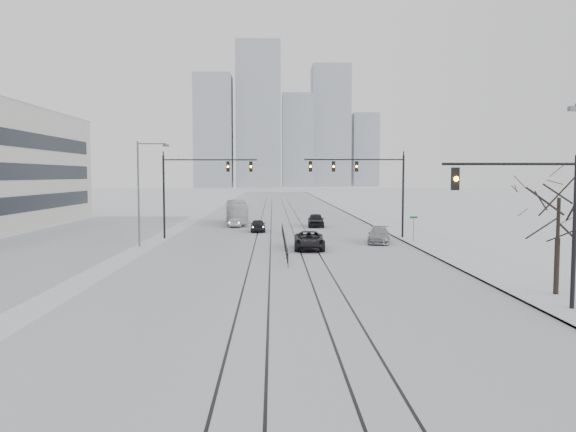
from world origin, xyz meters
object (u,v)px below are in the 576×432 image
object	(u,v)px
bare_tree	(559,208)
sedan_nb_front	(309,241)
sedan_sb_outer	(237,222)
box_truck	(236,212)
sedan_sb_inner	(258,225)
sedan_nb_right	(379,235)
traffic_mast_near	(540,210)
sedan_nb_far	(316,220)

from	to	relation	value
bare_tree	sedan_nb_front	xyz separation A→B (m)	(-11.20, 18.42, -3.75)
sedan_sb_outer	box_truck	bearing A→B (deg)	-80.71
sedan_sb_inner	sedan_sb_outer	world-z (taller)	sedan_sb_inner
sedan_sb_outer	sedan_nb_right	world-z (taller)	sedan_nb_right
traffic_mast_near	sedan_sb_outer	xyz separation A→B (m)	(-16.03, 41.72, -3.94)
traffic_mast_near	box_truck	distance (m)	48.80
traffic_mast_near	box_truck	size ratio (longest dim) A/B	0.67
sedan_nb_far	sedan_nb_right	bearing A→B (deg)	-71.70
sedan_nb_front	sedan_nb_right	xyz separation A→B (m)	(6.58, 4.21, -0.04)
bare_tree	box_truck	world-z (taller)	bare_tree
bare_tree	traffic_mast_near	bearing A→B (deg)	-128.76
traffic_mast_near	sedan_nb_right	xyz separation A→B (m)	(-2.21, 25.64, -3.87)
sedan_sb_inner	sedan_nb_front	world-z (taller)	sedan_nb_front
traffic_mast_near	bare_tree	xyz separation A→B (m)	(2.41, 3.00, -0.07)
bare_tree	box_truck	size ratio (longest dim) A/B	0.58
sedan_sb_inner	sedan_nb_front	distance (m)	15.44
sedan_sb_outer	sedan_nb_right	distance (m)	21.21
sedan_sb_inner	sedan_sb_outer	bearing A→B (deg)	-66.28
traffic_mast_near	sedan_sb_inner	distance (m)	38.76
sedan_nb_right	sedan_nb_far	world-z (taller)	sedan_nb_far
sedan_nb_front	sedan_sb_outer	bearing A→B (deg)	111.83
sedan_nb_far	sedan_nb_front	bearing A→B (deg)	-93.12
sedan_sb_outer	sedan_nb_far	distance (m)	9.36
sedan_nb_right	sedan_nb_far	distance (m)	16.73
box_truck	sedan_sb_outer	bearing A→B (deg)	88.76
sedan_sb_inner	sedan_nb_right	world-z (taller)	sedan_nb_right
sedan_sb_inner	box_truck	xyz separation A→B (m)	(-2.94, 9.72, 0.78)
sedan_sb_outer	box_truck	xyz separation A→B (m)	(-0.30, 4.16, 0.84)
sedan_nb_front	sedan_sb_inner	bearing A→B (deg)	109.52
sedan_nb_front	bare_tree	bearing A→B (deg)	-56.50
bare_tree	sedan_nb_far	bearing A→B (deg)	103.18
sedan_nb_front	box_truck	size ratio (longest dim) A/B	0.51
sedan_sb_outer	box_truck	distance (m)	4.26
sedan_sb_inner	sedan_nb_far	size ratio (longest dim) A/B	0.86
sedan_nb_front	box_truck	world-z (taller)	box_truck
sedan_nb_right	sedan_nb_far	size ratio (longest dim) A/B	1.03
box_truck	traffic_mast_near	bearing A→B (deg)	104.20
traffic_mast_near	bare_tree	bearing A→B (deg)	51.24
sedan_sb_outer	sedan_nb_right	xyz separation A→B (m)	(13.82, -16.08, 0.07)
sedan_nb_front	sedan_nb_far	size ratio (longest dim) A/B	1.14
sedan_sb_inner	sedan_nb_far	xyz separation A→B (m)	(6.72, 5.60, 0.11)
sedan_nb_right	sedan_nb_front	bearing A→B (deg)	-135.56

